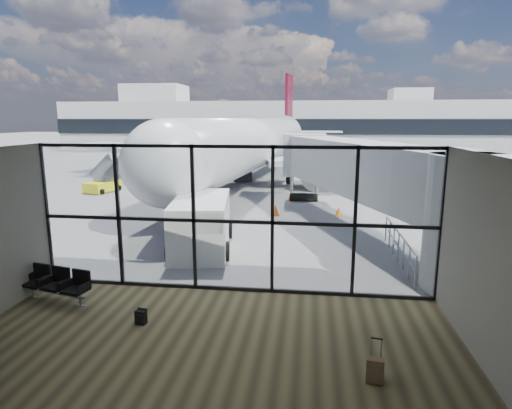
% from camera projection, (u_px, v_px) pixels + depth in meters
% --- Properties ---
extents(ground, '(220.00, 220.00, 0.00)m').
position_uv_depth(ground, '(292.00, 162.00, 52.17)').
color(ground, slate).
rests_on(ground, ground).
extents(lounge_shell, '(12.02, 8.01, 4.51)m').
position_uv_depth(lounge_shell, '(187.00, 258.00, 8.09)').
color(lounge_shell, brown).
rests_on(lounge_shell, ground).
extents(glass_curtain_wall, '(12.10, 0.12, 4.50)m').
position_uv_depth(glass_curtain_wall, '(233.00, 220.00, 12.83)').
color(glass_curtain_wall, white).
rests_on(glass_curtain_wall, ground).
extents(jet_bridge, '(8.00, 16.50, 4.33)m').
position_uv_depth(jet_bridge, '(369.00, 175.00, 19.00)').
color(jet_bridge, '#AFB3B4').
rests_on(jet_bridge, ground).
extents(apron_railing, '(0.06, 5.46, 1.11)m').
position_uv_depth(apron_railing, '(399.00, 243.00, 15.84)').
color(apron_railing, gray).
rests_on(apron_railing, ground).
extents(far_terminal, '(80.00, 12.20, 11.00)m').
position_uv_depth(far_terminal, '(294.00, 125.00, 72.78)').
color(far_terminal, beige).
rests_on(far_terminal, ground).
extents(tree_0, '(4.95, 4.95, 7.12)m').
position_uv_depth(tree_0, '(80.00, 122.00, 87.97)').
color(tree_0, '#382619').
rests_on(tree_0, ground).
extents(tree_1, '(5.61, 5.61, 8.07)m').
position_uv_depth(tree_1, '(108.00, 119.00, 87.10)').
color(tree_1, '#382619').
rests_on(tree_1, ground).
extents(tree_2, '(6.27, 6.27, 9.03)m').
position_uv_depth(tree_2, '(136.00, 115.00, 86.23)').
color(tree_2, '#382619').
rests_on(tree_2, ground).
extents(tree_3, '(4.95, 4.95, 7.12)m').
position_uv_depth(tree_3, '(165.00, 122.00, 85.73)').
color(tree_3, '#382619').
rests_on(tree_3, ground).
extents(tree_4, '(5.61, 5.61, 8.07)m').
position_uv_depth(tree_4, '(194.00, 119.00, 84.87)').
color(tree_4, '#382619').
rests_on(tree_4, ground).
extents(tree_5, '(6.27, 6.27, 9.03)m').
position_uv_depth(tree_5, '(223.00, 115.00, 84.00)').
color(tree_5, '#382619').
rests_on(tree_5, ground).
extents(seating_row, '(2.18, 1.05, 0.96)m').
position_uv_depth(seating_row, '(58.00, 282.00, 12.50)').
color(seating_row, gray).
rests_on(seating_row, ground).
extents(backpack, '(0.30, 0.29, 0.41)m').
position_uv_depth(backpack, '(141.00, 317.00, 11.04)').
color(backpack, black).
rests_on(backpack, ground).
extents(suitcase, '(0.37, 0.29, 0.93)m').
position_uv_depth(suitcase, '(375.00, 370.00, 8.56)').
color(suitcase, brown).
rests_on(suitcase, ground).
extents(airliner, '(34.92, 40.58, 10.46)m').
position_uv_depth(airliner, '(256.00, 143.00, 36.01)').
color(airliner, silver).
rests_on(airliner, ground).
extents(service_van, '(2.92, 5.09, 2.10)m').
position_uv_depth(service_van, '(201.00, 224.00, 17.24)').
color(service_van, white).
rests_on(service_van, ground).
extents(belt_loader, '(2.56, 3.81, 1.67)m').
position_uv_depth(belt_loader, '(240.00, 174.00, 37.07)').
color(belt_loader, black).
rests_on(belt_loader, ground).
extents(mobile_stairs, '(2.14, 3.24, 2.10)m').
position_uv_depth(mobile_stairs, '(103.00, 185.00, 31.12)').
color(mobile_stairs, yellow).
rests_on(mobile_stairs, ground).
extents(traffic_cone_a, '(0.44, 0.44, 0.63)m').
position_uv_depth(traffic_cone_a, '(275.00, 210.00, 23.51)').
color(traffic_cone_a, '#FF550D').
rests_on(traffic_cone_a, ground).
extents(traffic_cone_b, '(0.39, 0.39, 0.56)m').
position_uv_depth(traffic_cone_b, '(291.00, 196.00, 28.09)').
color(traffic_cone_b, orange).
rests_on(traffic_cone_b, ground).
extents(traffic_cone_c, '(0.36, 0.36, 0.51)m').
position_uv_depth(traffic_cone_c, '(339.00, 211.00, 23.40)').
color(traffic_cone_c, orange).
rests_on(traffic_cone_c, ground).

